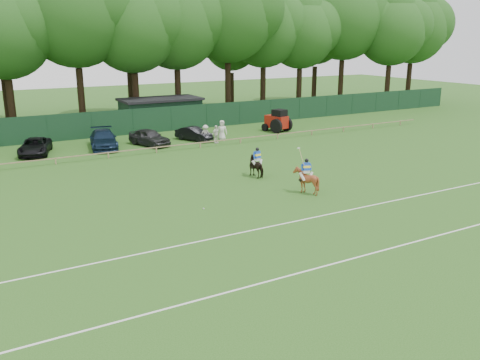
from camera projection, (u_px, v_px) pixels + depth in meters
ground at (260, 221)px, 26.46m from camera, size 160.00×160.00×0.00m
horse_dark at (257, 166)px, 34.70m from camera, size 1.01×1.77×1.42m
horse_chestnut at (306, 180)px, 30.97m from camera, size 1.70×1.80×1.60m
suv_black at (35, 147)px, 41.26m from camera, size 3.44×5.16×1.32m
sedan_navy at (103, 139)px, 43.62m from camera, size 3.13×5.62×1.54m
hatch_grey at (149, 137)px, 44.71m from camera, size 3.06×4.63×1.47m
estate_black at (194, 134)px, 46.95m from camera, size 2.73×3.93×1.23m
spectator_left at (206, 134)px, 46.07m from camera, size 1.07×0.66×1.59m
spectator_mid at (216, 134)px, 45.63m from camera, size 1.03×0.71×1.62m
spectator_right at (222, 131)px, 46.75m from camera, size 1.08×0.92×1.88m
rider_dark at (257, 157)px, 34.51m from camera, size 0.93×0.43×1.41m
rider_chestnut at (306, 169)px, 30.76m from camera, size 0.92×0.74×2.05m
polo_ball at (204, 209)px, 28.18m from camera, size 0.09×0.09×0.09m
pitch_lines at (299, 243)px, 23.52m from camera, size 60.00×5.10×0.01m
pitch_rail at (145, 149)px, 41.44m from camera, size 62.10×0.10×0.50m
perimeter_fence at (113, 123)px, 48.77m from camera, size 92.08×0.08×2.50m
utility_shed at (161, 112)px, 54.04m from camera, size 8.40×4.40×3.04m
tree_row at (111, 123)px, 56.76m from camera, size 96.00×12.00×21.00m
tractor at (278, 121)px, 51.27m from camera, size 2.42×3.04×2.25m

